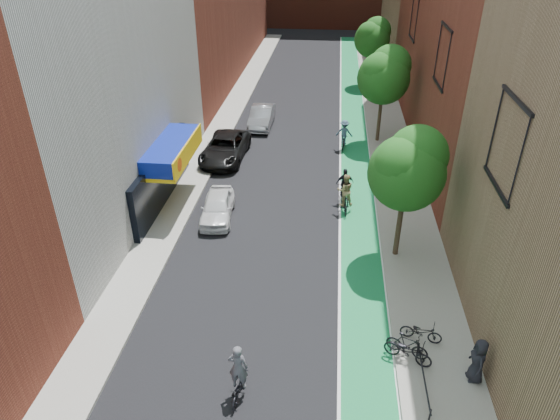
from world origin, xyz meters
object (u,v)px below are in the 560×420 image
(cyclist_lead, at_px, (238,379))
(cyclist_lane_near, at_px, (345,195))
(pedestrian, at_px, (478,360))
(parked_car_black, at_px, (225,148))
(parked_car_silver, at_px, (262,117))
(cyclist_lane_mid, at_px, (344,190))
(cyclist_lane_far, at_px, (344,136))
(parked_car_white, at_px, (217,207))

(cyclist_lead, relative_size, cyclist_lane_near, 0.99)
(pedestrian, bearing_deg, cyclist_lead, -83.60)
(parked_car_black, relative_size, parked_car_silver, 1.21)
(cyclist_lane_mid, bearing_deg, cyclist_lead, 62.89)
(parked_car_black, distance_m, cyclist_lead, 19.16)
(parked_car_silver, height_order, cyclist_lane_mid, cyclist_lane_mid)
(parked_car_black, distance_m, cyclist_lane_mid, 9.29)
(pedestrian, bearing_deg, parked_car_silver, -159.32)
(parked_car_silver, height_order, cyclist_lane_far, cyclist_lane_far)
(cyclist_lead, height_order, pedestrian, cyclist_lead)
(cyclist_lane_mid, xyz_separation_m, pedestrian, (4.40, -12.24, 0.27))
(parked_car_silver, distance_m, cyclist_lane_mid, 12.89)
(parked_car_silver, height_order, pedestrian, pedestrian)
(cyclist_lane_mid, height_order, cyclist_lane_far, cyclist_lane_far)
(parked_car_black, bearing_deg, pedestrian, -52.39)
(parked_car_white, distance_m, cyclist_lane_far, 11.97)
(cyclist_lane_far, bearing_deg, pedestrian, 110.19)
(cyclist_lane_near, relative_size, cyclist_lane_mid, 1.08)
(parked_car_white, height_order, cyclist_lane_near, cyclist_lane_near)
(parked_car_white, distance_m, parked_car_black, 7.56)
(parked_car_black, height_order, cyclist_lane_near, cyclist_lane_near)
(cyclist_lead, height_order, cyclist_lane_near, cyclist_lane_near)
(parked_car_black, relative_size, cyclist_lane_near, 2.55)
(parked_car_silver, height_order, cyclist_lane_near, cyclist_lane_near)
(cyclist_lane_mid, bearing_deg, parked_car_black, -45.43)
(cyclist_lane_far, xyz_separation_m, pedestrian, (4.40, -19.73, 0.04))
(cyclist_lane_near, distance_m, cyclist_lane_far, 8.48)
(parked_car_black, bearing_deg, parked_car_silver, 78.19)
(cyclist_lead, bearing_deg, cyclist_lane_far, -94.59)
(parked_car_white, xyz_separation_m, pedestrian, (11.09, -9.81, 0.35))
(parked_car_black, bearing_deg, cyclist_lane_near, -35.35)
(parked_car_black, xyz_separation_m, cyclist_lane_mid, (7.80, -5.04, -0.02))
(parked_car_silver, bearing_deg, cyclist_lead, -83.19)
(cyclist_lead, bearing_deg, parked_car_white, -69.39)
(cyclist_lead, xyz_separation_m, cyclist_lane_mid, (3.55, 13.64, -0.02))
(parked_car_white, xyz_separation_m, parked_car_black, (-1.11, 7.47, 0.10))
(cyclist_lane_near, distance_m, pedestrian, 12.08)
(parked_car_white, xyz_separation_m, cyclist_lane_near, (6.69, 1.44, 0.28))
(cyclist_lead, bearing_deg, cyclist_lane_near, -100.72)
(cyclist_lead, distance_m, cyclist_lane_near, 13.14)
(cyclist_lane_near, relative_size, pedestrian, 1.25)
(cyclist_lead, height_order, cyclist_lane_far, cyclist_lead)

